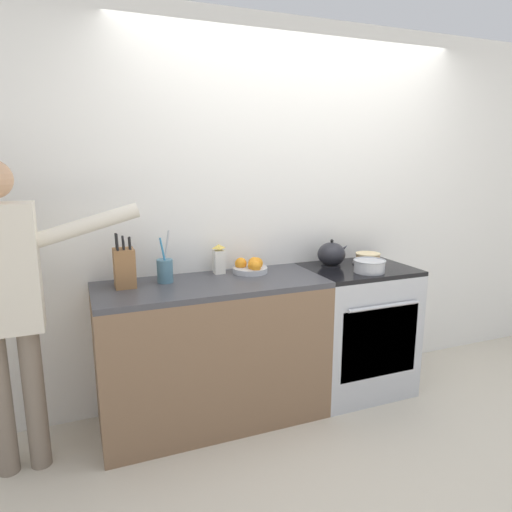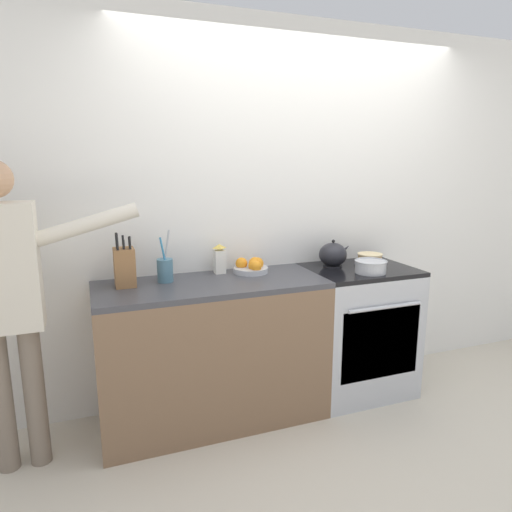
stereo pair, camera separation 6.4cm
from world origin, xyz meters
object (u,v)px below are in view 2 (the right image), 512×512
(milk_carton, at_px, (219,259))
(tea_kettle, at_px, (333,255))
(knife_block, at_px, (125,267))
(utensil_crock, at_px, (165,270))
(layer_cake, at_px, (370,260))
(fruit_bowl, at_px, (252,267))
(stove_range, at_px, (357,330))
(person_baker, at_px, (8,292))
(mixing_bowl, at_px, (371,266))

(milk_carton, bearing_deg, tea_kettle, -6.09)
(knife_block, height_order, utensil_crock, knife_block)
(layer_cake, distance_m, fruit_bowl, 0.88)
(layer_cake, bearing_deg, tea_kettle, 167.61)
(stove_range, relative_size, tea_kettle, 3.82)
(utensil_crock, xyz_separation_m, fruit_bowl, (0.58, 0.03, -0.04))
(person_baker, bearing_deg, layer_cake, -1.93)
(knife_block, relative_size, fruit_bowl, 1.40)
(fruit_bowl, xyz_separation_m, person_baker, (-1.42, -0.23, 0.04))
(utensil_crock, distance_m, fruit_bowl, 0.58)
(stove_range, height_order, tea_kettle, tea_kettle)
(layer_cake, xyz_separation_m, fruit_bowl, (-0.88, 0.08, 0.00))
(stove_range, distance_m, layer_cake, 0.52)
(fruit_bowl, relative_size, milk_carton, 1.18)
(layer_cake, relative_size, person_baker, 0.13)
(mixing_bowl, xyz_separation_m, knife_block, (-1.57, 0.24, 0.08))
(layer_cake, relative_size, utensil_crock, 0.66)
(layer_cake, height_order, fruit_bowl, fruit_bowl)
(knife_block, xyz_separation_m, milk_carton, (0.62, 0.11, -0.03))
(layer_cake, distance_m, knife_block, 1.70)
(person_baker, bearing_deg, milk_carton, 8.03)
(stove_range, distance_m, fruit_bowl, 0.92)
(knife_block, relative_size, utensil_crock, 1.01)
(mixing_bowl, relative_size, utensil_crock, 0.66)
(person_baker, bearing_deg, mixing_bowl, -7.09)
(layer_cake, bearing_deg, fruit_bowl, 174.61)
(knife_block, distance_m, fruit_bowl, 0.83)
(tea_kettle, relative_size, milk_carton, 1.22)
(layer_cake, distance_m, utensil_crock, 1.46)
(tea_kettle, bearing_deg, utensil_crock, -179.68)
(stove_range, distance_m, utensil_crock, 1.45)
(tea_kettle, bearing_deg, mixing_bowl, -62.67)
(tea_kettle, distance_m, knife_block, 1.43)
(utensil_crock, bearing_deg, milk_carton, 13.92)
(milk_carton, height_order, person_baker, person_baker)
(stove_range, height_order, mixing_bowl, mixing_bowl)
(knife_block, bearing_deg, layer_cake, -1.21)
(stove_range, relative_size, person_baker, 0.55)
(mixing_bowl, bearing_deg, milk_carton, 159.78)
(milk_carton, bearing_deg, person_baker, -166.25)
(knife_block, height_order, fruit_bowl, knife_block)
(utensil_crock, relative_size, person_baker, 0.20)
(mixing_bowl, relative_size, knife_block, 0.66)
(stove_range, xyz_separation_m, knife_block, (-1.58, 0.09, 0.58))
(layer_cake, relative_size, knife_block, 0.66)
(utensil_crock, xyz_separation_m, person_baker, (-0.84, -0.20, 0.00))
(tea_kettle, xyz_separation_m, person_baker, (-2.03, -0.21, -0.01))
(layer_cake, bearing_deg, mixing_bowl, -123.08)
(mixing_bowl, distance_m, utensil_crock, 1.35)
(layer_cake, height_order, utensil_crock, utensil_crock)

